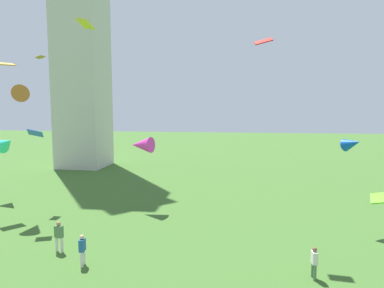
% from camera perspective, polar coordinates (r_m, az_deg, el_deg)
% --- Properties ---
extents(person_0, '(0.28, 0.50, 1.62)m').
position_cam_1_polar(person_0, '(17.97, 20.60, -18.61)').
color(person_0, '#51754C').
rests_on(person_0, ground_plane).
extents(person_1, '(0.32, 0.53, 1.71)m').
position_cam_1_polar(person_1, '(19.07, -18.64, -16.90)').
color(person_1, silver).
rests_on(person_1, ground_plane).
extents(person_2, '(0.55, 0.39, 1.83)m').
position_cam_1_polar(person_2, '(21.19, -22.26, -14.48)').
color(person_2, silver).
rests_on(person_2, ground_plane).
extents(kite_flying_0, '(1.75, 1.85, 0.37)m').
position_cam_1_polar(kite_flying_0, '(31.86, -30.03, 12.05)').
color(kite_flying_0, '#B68721').
extents(kite_flying_1, '(1.96, 2.45, 1.70)m').
position_cam_1_polar(kite_flying_1, '(29.40, -27.31, 8.16)').
color(kite_flying_1, '#BA602C').
extents(kite_flying_2, '(1.20, 0.84, 0.66)m').
position_cam_1_polar(kite_flying_2, '(25.67, -25.74, 1.71)').
color(kite_flying_2, blue).
extents(kite_flying_3, '(1.50, 1.67, 1.19)m').
position_cam_1_polar(kite_flying_3, '(24.65, 26.24, 0.08)').
color(kite_flying_3, '#0B4AB3').
extents(kite_flying_4, '(2.20, 1.80, 1.40)m').
position_cam_1_polar(kite_flying_4, '(27.57, -8.83, -0.16)').
color(kite_flying_4, '#E532B1').
extents(kite_flying_5, '(1.20, 1.09, 0.57)m').
position_cam_1_polar(kite_flying_5, '(16.46, 30.61, -8.09)').
color(kite_flying_5, '#53C215').
extents(kite_flying_7, '(0.72, 1.02, 0.46)m').
position_cam_1_polar(kite_flying_7, '(19.41, -18.16, 19.35)').
color(kite_flying_7, gold).
extents(kite_flying_9, '(2.52, 2.12, 1.88)m').
position_cam_1_polar(kite_flying_9, '(34.23, -29.74, 0.07)').
color(kite_flying_9, '#2BD9AA').
extents(kite_flying_10, '(0.67, 0.93, 0.28)m').
position_cam_1_polar(kite_flying_10, '(33.12, -24.99, 13.62)').
color(kite_flying_10, '#B88E1E').
extents(kite_flying_11, '(1.14, 0.72, 0.60)m').
position_cam_1_polar(kite_flying_11, '(21.50, 12.38, 17.15)').
color(kite_flying_11, red).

